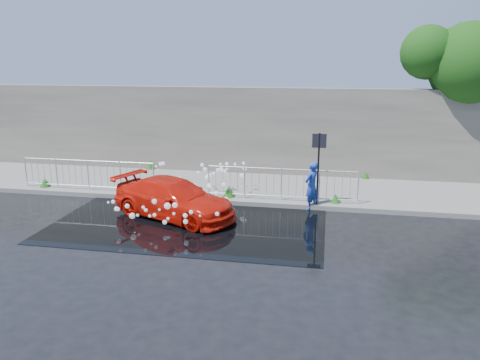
{
  "coord_description": "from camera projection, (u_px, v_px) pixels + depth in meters",
  "views": [
    {
      "loc": [
        4.44,
        -11.74,
        4.77
      ],
      "look_at": [
        1.75,
        2.5,
        1.0
      ],
      "focal_mm": 35.0,
      "sensor_mm": 36.0,
      "label": 1
    }
  ],
  "objects": [
    {
      "name": "curb",
      "position": [
        192.0,
        200.0,
        16.0
      ],
      "size": [
        30.0,
        0.25,
        0.16
      ],
      "primitive_type": "cube",
      "color": "slate",
      "rests_on": "ground"
    },
    {
      "name": "railing_right",
      "position": [
        281.0,
        183.0,
        15.63
      ],
      "size": [
        5.05,
        0.05,
        1.1
      ],
      "color": "silver",
      "rests_on": "pavement"
    },
    {
      "name": "ground",
      "position": [
        162.0,
        233.0,
        13.17
      ],
      "size": [
        90.0,
        90.0,
        0.0
      ],
      "primitive_type": "plane",
      "color": "black",
      "rests_on": "ground"
    },
    {
      "name": "water_spray",
      "position": [
        189.0,
        189.0,
        15.24
      ],
      "size": [
        3.6,
        5.55,
        1.07
      ],
      "color": "white",
      "rests_on": "ground"
    },
    {
      "name": "puddle",
      "position": [
        190.0,
        222.0,
        14.03
      ],
      "size": [
        8.0,
        5.0,
        0.01
      ],
      "primitive_type": "cube",
      "color": "black",
      "rests_on": "ground"
    },
    {
      "name": "tree",
      "position": [
        470.0,
        59.0,
        17.31
      ],
      "size": [
        5.01,
        3.07,
        6.2
      ],
      "color": "#332114",
      "rests_on": "ground"
    },
    {
      "name": "retaining_wall",
      "position": [
        220.0,
        129.0,
        19.54
      ],
      "size": [
        30.0,
        0.6,
        3.5
      ],
      "primitive_type": "cube",
      "color": "#535046",
      "rests_on": "pavement"
    },
    {
      "name": "person",
      "position": [
        311.0,
        186.0,
        15.1
      ],
      "size": [
        0.62,
        0.69,
        1.58
      ],
      "primitive_type": "imported",
      "rotation": [
        0.0,
        0.0,
        -2.11
      ],
      "color": "#2140A5",
      "rests_on": "ground"
    },
    {
      "name": "railing_left",
      "position": [
        88.0,
        174.0,
        16.89
      ],
      "size": [
        5.05,
        0.05,
        1.1
      ],
      "color": "silver",
      "rests_on": "pavement"
    },
    {
      "name": "red_car",
      "position": [
        174.0,
        199.0,
        14.38
      ],
      "size": [
        4.42,
        3.1,
        1.19
      ],
      "primitive_type": "imported",
      "rotation": [
        0.0,
        0.0,
        1.18
      ],
      "color": "red",
      "rests_on": "ground"
    },
    {
      "name": "weeds",
      "position": [
        193.0,
        181.0,
        17.48
      ],
      "size": [
        12.17,
        3.93,
        0.4
      ],
      "color": "#1E4311",
      "rests_on": "pavement"
    },
    {
      "name": "pavement",
      "position": [
        207.0,
        185.0,
        17.9
      ],
      "size": [
        30.0,
        4.0,
        0.15
      ],
      "primitive_type": "cube",
      "color": "slate",
      "rests_on": "ground"
    },
    {
      "name": "sign_post",
      "position": [
        319.0,
        157.0,
        14.93
      ],
      "size": [
        0.45,
        0.06,
        2.5
      ],
      "color": "black",
      "rests_on": "ground"
    }
  ]
}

